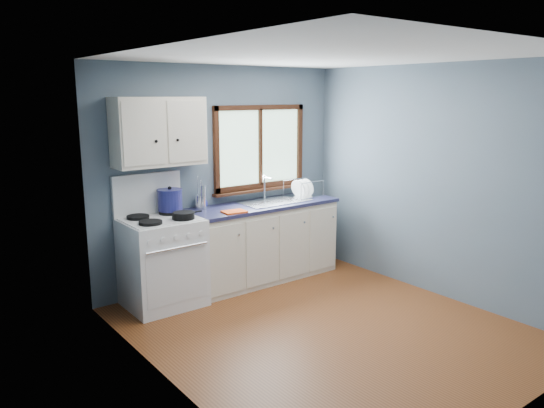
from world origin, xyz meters
TOP-DOWN VIEW (x-y plane):
  - floor at (0.00, 0.00)m, footprint 3.20×3.60m
  - ceiling at (0.00, 0.00)m, footprint 3.20×3.60m
  - wall_back at (0.00, 1.81)m, footprint 3.20×0.02m
  - wall_front at (0.00, -1.81)m, footprint 3.20×0.02m
  - wall_left at (-1.61, 0.00)m, footprint 0.02×3.60m
  - wall_right at (1.61, 0.00)m, footprint 0.02×3.60m
  - gas_range at (-0.95, 1.47)m, footprint 0.76×0.69m
  - base_cabinets at (0.36, 1.49)m, footprint 1.85×0.60m
  - countertop at (0.36, 1.49)m, footprint 1.89×0.64m
  - sink at (0.54, 1.49)m, footprint 0.84×0.46m
  - window at (0.54, 1.77)m, footprint 1.36×0.10m
  - upper_cabinets at (-0.85, 1.63)m, footprint 0.95×0.35m
  - skillet at (-0.77, 1.30)m, footprint 0.34×0.25m
  - stockpot at (-0.75, 1.63)m, footprint 0.32×0.32m
  - utensil_crock at (-0.36, 1.69)m, footprint 0.16×0.16m
  - thermos at (-0.35, 1.63)m, footprint 0.08×0.08m
  - soap_bottle at (-0.31, 1.68)m, footprint 0.10×0.10m
  - dish_towel at (-0.17, 1.28)m, footprint 0.27×0.21m
  - dish_rack at (1.01, 1.52)m, footprint 0.45×0.36m

SIDE VIEW (x-z plane):
  - floor at x=0.00m, z-range -0.02..0.00m
  - base_cabinets at x=0.36m, z-range -0.03..0.85m
  - gas_range at x=-0.95m, z-range -0.19..1.17m
  - sink at x=0.54m, z-range 0.64..1.08m
  - countertop at x=0.36m, z-range 0.88..0.92m
  - dish_towel at x=-0.17m, z-range 0.92..0.94m
  - dish_rack at x=1.01m, z-range 0.87..1.09m
  - skillet at x=-0.77m, z-range 0.96..1.00m
  - utensil_crock at x=-0.36m, z-range 0.81..1.20m
  - soap_bottle at x=-0.31m, z-range 0.92..1.18m
  - thermos at x=-0.35m, z-range 0.92..1.19m
  - stockpot at x=-0.75m, z-range 0.95..1.21m
  - wall_back at x=0.00m, z-range 0.00..2.50m
  - wall_front at x=0.00m, z-range 0.00..2.50m
  - wall_left at x=-1.61m, z-range 0.00..2.50m
  - wall_right at x=1.61m, z-range 0.00..2.50m
  - window at x=0.54m, z-range 0.96..1.99m
  - upper_cabinets at x=-0.85m, z-range 1.45..2.15m
  - ceiling at x=0.00m, z-range 2.50..2.52m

